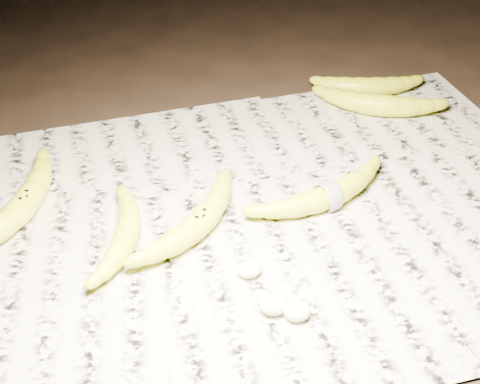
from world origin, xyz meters
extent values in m
plane|color=black|center=(0.00, 0.00, 0.00)|extent=(3.00, 3.00, 0.00)
cube|color=#B5B09B|center=(-0.01, 0.03, 0.00)|extent=(0.90, 0.70, 0.01)
torus|color=white|center=(0.10, 0.02, 0.03)|extent=(0.02, 0.04, 0.04)
ellipsoid|color=#FDF1C4|center=(-0.03, -0.15, 0.02)|extent=(0.04, 0.03, 0.02)
ellipsoid|color=#FDF1C4|center=(-0.01, -0.17, 0.02)|extent=(0.03, 0.03, 0.02)
ellipsoid|color=#FDF1C4|center=(-0.04, -0.09, 0.02)|extent=(0.03, 0.03, 0.02)
camera|label=1|loc=(-0.20, -0.66, 0.59)|focal=50.00mm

